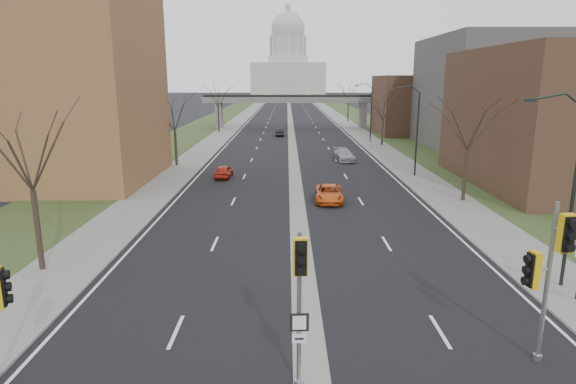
{
  "coord_description": "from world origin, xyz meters",
  "views": [
    {
      "loc": [
        -0.8,
        -14.5,
        9.31
      ],
      "look_at": [
        -0.74,
        8.33,
        3.97
      ],
      "focal_mm": 30.0,
      "sensor_mm": 36.0,
      "label": 1
    }
  ],
  "objects_px": {
    "signal_pole_median": "(300,285)",
    "car_left_far": "(280,132)",
    "signal_pole_right": "(549,262)",
    "car_right_mid": "(344,155)",
    "car_left_near": "(224,171)",
    "car_right_near": "(329,193)"
  },
  "relations": [
    {
      "from": "signal_pole_median",
      "to": "car_left_far",
      "type": "distance_m",
      "value": 68.81
    },
    {
      "from": "signal_pole_right",
      "to": "car_right_mid",
      "type": "bearing_deg",
      "value": 85.12
    },
    {
      "from": "car_right_mid",
      "to": "car_left_far",
      "type": "bearing_deg",
      "value": 100.23
    },
    {
      "from": "signal_pole_median",
      "to": "signal_pole_right",
      "type": "xyz_separation_m",
      "value": [
        7.97,
        1.43,
        0.13
      ]
    },
    {
      "from": "signal_pole_median",
      "to": "car_left_far",
      "type": "bearing_deg",
      "value": 88.77
    },
    {
      "from": "signal_pole_median",
      "to": "car_left_near",
      "type": "relative_size",
      "value": 1.37
    },
    {
      "from": "car_left_far",
      "to": "car_right_mid",
      "type": "xyz_separation_m",
      "value": [
        7.92,
        -25.8,
        0.02
      ]
    },
    {
      "from": "car_left_far",
      "to": "car_left_near",
      "type": "bearing_deg",
      "value": 80.31
    },
    {
      "from": "car_right_near",
      "to": "car_left_near",
      "type": "bearing_deg",
      "value": 138.4
    },
    {
      "from": "car_left_far",
      "to": "car_right_mid",
      "type": "bearing_deg",
      "value": 105.27
    },
    {
      "from": "signal_pole_right",
      "to": "car_right_mid",
      "type": "relative_size",
      "value": 1.19
    },
    {
      "from": "car_left_far",
      "to": "car_right_mid",
      "type": "distance_m",
      "value": 26.99
    },
    {
      "from": "signal_pole_right",
      "to": "car_right_near",
      "type": "relative_size",
      "value": 1.22
    },
    {
      "from": "signal_pole_right",
      "to": "car_left_near",
      "type": "xyz_separation_m",
      "value": [
        -14.5,
        31.63,
        -3.02
      ]
    },
    {
      "from": "car_left_far",
      "to": "car_right_near",
      "type": "bearing_deg",
      "value": 93.93
    },
    {
      "from": "signal_pole_right",
      "to": "car_right_near",
      "type": "xyz_separation_m",
      "value": [
        -5.04,
        22.23,
        -3.01
      ]
    },
    {
      "from": "signal_pole_median",
      "to": "car_left_far",
      "type": "height_order",
      "value": "signal_pole_median"
    },
    {
      "from": "signal_pole_right",
      "to": "signal_pole_median",
      "type": "bearing_deg",
      "value": -176.96
    },
    {
      "from": "signal_pole_right",
      "to": "car_left_far",
      "type": "xyz_separation_m",
      "value": [
        -9.55,
        67.3,
        -2.99
      ]
    },
    {
      "from": "car_left_far",
      "to": "car_right_near",
      "type": "height_order",
      "value": "car_left_far"
    },
    {
      "from": "signal_pole_median",
      "to": "car_right_mid",
      "type": "xyz_separation_m",
      "value": [
        6.34,
        42.93,
        -2.83
      ]
    },
    {
      "from": "car_right_near",
      "to": "car_right_mid",
      "type": "distance_m",
      "value": 19.57
    }
  ]
}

